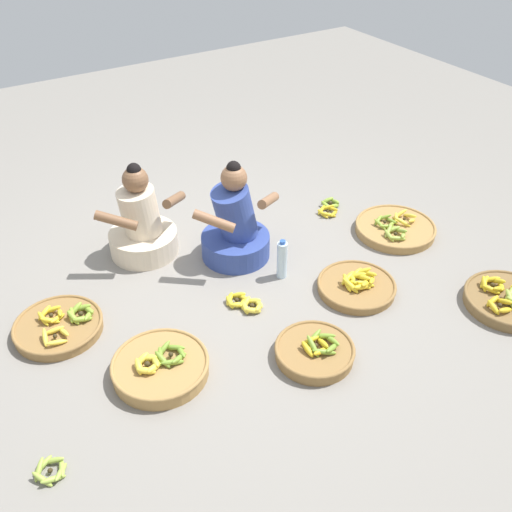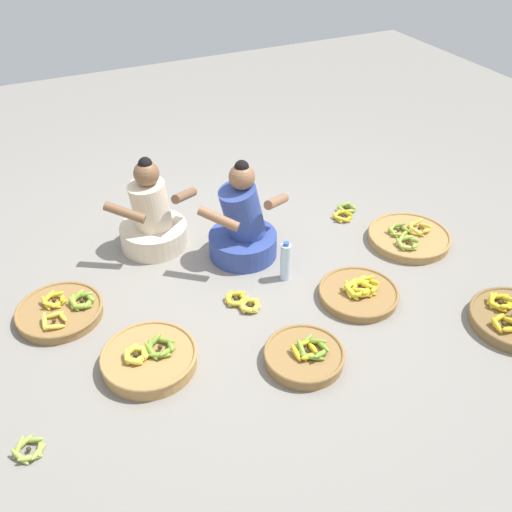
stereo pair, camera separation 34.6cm
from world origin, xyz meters
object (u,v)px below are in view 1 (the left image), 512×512
Objects in this scene: banana_basket_front_left at (395,228)px; banana_basket_near_bicycle at (357,286)px; banana_basket_front_right at (509,300)px; banana_basket_back_left at (59,326)px; vendor_woman_behind at (142,226)px; banana_basket_back_right at (315,351)px; water_bottle at (282,260)px; loose_bananas_front_center at (50,470)px; loose_bananas_mid_left at (245,303)px; vendor_woman_front at (235,227)px; loose_bananas_near_vendor at (329,207)px; banana_basket_mid_right at (160,367)px.

banana_basket_near_bicycle reaches higher than banana_basket_front_left.
banana_basket_front_right reaches higher than banana_basket_near_bicycle.
vendor_woman_behind is at bearing 32.82° from banana_basket_back_left.
banana_basket_back_right is (-1.41, 0.31, -0.00)m from banana_basket_front_right.
water_bottle is (-1.10, 0.01, 0.11)m from banana_basket_front_left.
banana_basket_back_left is 3.00× the size of loose_bananas_front_center.
loose_bananas_mid_left is (-1.54, 0.95, -0.02)m from banana_basket_front_right.
banana_basket_front_left is (1.26, -0.41, -0.21)m from vendor_woman_front.
vendor_woman_front is 1.42m from banana_basket_back_left.
loose_bananas_near_vendor is at bearing 24.84° from loose_bananas_front_center.
vendor_woman_front is at bearing -35.55° from vendor_woman_behind.
loose_bananas_mid_left is (-1.50, -0.13, -0.02)m from banana_basket_front_left.
banana_basket_back_right reaches higher than loose_bananas_mid_left.
banana_basket_back_right is at bearing -150.10° from banana_basket_near_bicycle.
banana_basket_mid_right is (-0.99, -0.81, -0.20)m from vendor_woman_front.
banana_basket_front_left and banana_basket_back_left have the same top height.
banana_basket_mid_right is (-0.41, -1.22, -0.18)m from vendor_woman_behind.
loose_bananas_mid_left is 1.07× the size of loose_bananas_near_vendor.
banana_basket_near_bicycle reaches higher than loose_bananas_near_vendor.
vendor_woman_front reaches higher than loose_bananas_near_vendor.
vendor_woman_behind is 1.67m from banana_basket_back_right.
banana_basket_front_left is at bearing 13.46° from loose_bananas_front_center.
banana_basket_mid_right is at bearing -170.05° from banana_basket_front_left.
banana_basket_mid_right is at bearing -160.81° from loose_bananas_mid_left.
banana_basket_mid_right is at bearing 179.48° from banana_basket_near_bicycle.
vendor_woman_behind reaches higher than banana_basket_near_bicycle.
banana_basket_front_left is 1.07× the size of banana_basket_front_right.
banana_basket_back_right is 0.87× the size of banana_basket_back_left.
banana_basket_back_right reaches higher than loose_bananas_near_vendor.
banana_basket_back_right is 1.72× the size of loose_bananas_mid_left.
banana_basket_mid_right is at bearing -108.83° from vendor_woman_behind.
vendor_woman_front reaches higher than loose_bananas_mid_left.
loose_bananas_near_vendor is 3.04m from loose_bananas_front_center.
loose_bananas_mid_left reaches higher than loose_bananas_front_center.
banana_basket_front_left is (2.25, 0.39, -0.01)m from banana_basket_mid_right.
loose_bananas_mid_left is at bearing -151.18° from loose_bananas_near_vendor.
water_bottle is at bearing 130.69° from banana_basket_near_bicycle.
banana_basket_mid_right is 0.95m from banana_basket_back_right.
vendor_woman_front reaches higher than banana_basket_back_right.
banana_basket_near_bicycle is at bearing -57.97° from vendor_woman_front.
banana_basket_front_left is 1.11m from water_bottle.
loose_bananas_near_vendor is 1.41× the size of loose_bananas_front_center.
vendor_woman_front is at bearing 65.75° from loose_bananas_mid_left.
vendor_woman_behind reaches higher than banana_basket_front_left.
banana_basket_back_right is 0.83m from water_bottle.
banana_basket_front_right is 1.03m from banana_basket_near_bicycle.
water_bottle is at bearing 20.99° from loose_bananas_front_center.
banana_basket_front_right is 2.08× the size of loose_bananas_mid_left.
banana_basket_back_left is 1.23m from loose_bananas_mid_left.
banana_basket_near_bicycle is at bearing -20.07° from banana_basket_back_left.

